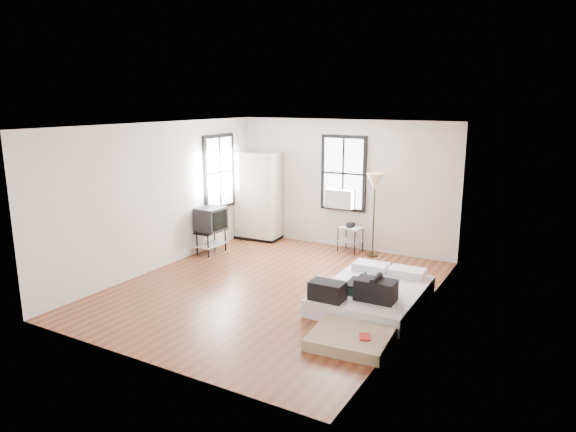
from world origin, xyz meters
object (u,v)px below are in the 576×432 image
Objects in this scene: mattress_bare at (364,316)px; tv_stand at (211,221)px; mattress_main at (372,293)px; wardrobe at (258,196)px; side_table at (350,232)px; floor_lamp at (375,185)px.

tv_stand is (-4.13, 1.73, 0.58)m from mattress_bare.
wardrobe is at bearing 145.63° from mattress_main.
mattress_main is 1.01× the size of mattress_bare.
mattress_bare is 3.23× the size of side_table.
side_table is at bearing -2.14° from wardrobe.
tv_stand is (-3.05, -1.51, -0.79)m from floor_lamp.
mattress_main is 2.94m from side_table.
mattress_bare is 1.01× the size of wardrobe.
floor_lamp is at bearing 103.41° from mattress_bare.
floor_lamp is 1.76× the size of tv_stand.
mattress_main is 2.09× the size of tv_stand.
side_table is 0.64× the size of tv_stand.
wardrobe is 1.56m from tv_stand.
tv_stand reaches higher than mattress_main.
wardrobe is at bearing 135.42° from mattress_bare.
wardrobe is 1.17× the size of floor_lamp.
side_table reaches higher than mattress_bare.
mattress_bare is at bearing -78.67° from mattress_main.
mattress_main is 4.11m from tv_stand.
side_table is (-1.44, 2.55, 0.25)m from mattress_main.
floor_lamp is at bearing 26.86° from tv_stand.
tv_stand is (-2.52, -1.58, 0.28)m from side_table.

